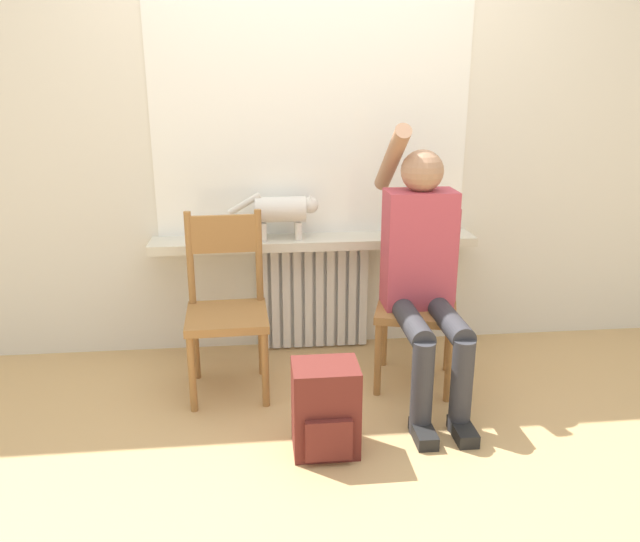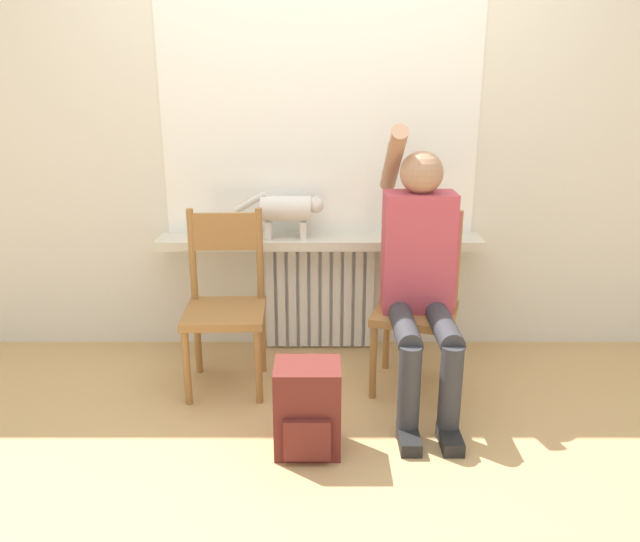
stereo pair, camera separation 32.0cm
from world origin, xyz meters
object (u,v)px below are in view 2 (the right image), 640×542
chair_left (225,302)px  backpack (308,409)px  cat (288,210)px  person (421,269)px  chair_right (417,302)px

chair_left → backpack: (0.43, -0.61, -0.26)m
chair_left → cat: (0.30, 0.39, 0.39)m
person → backpack: bearing=-137.7°
person → cat: 0.85m
chair_right → cat: size_ratio=1.84×
cat → backpack: cat is taller
cat → chair_right: bearing=-30.2°
chair_right → backpack: bearing=-114.8°
person → cat: size_ratio=2.72×
person → cat: bearing=141.7°
chair_right → cat: cat is taller
person → backpack: (-0.53, -0.48, -0.47)m
chair_left → cat: 0.63m
chair_right → cat: 0.86m
chair_left → chair_right: bearing=-2.1°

